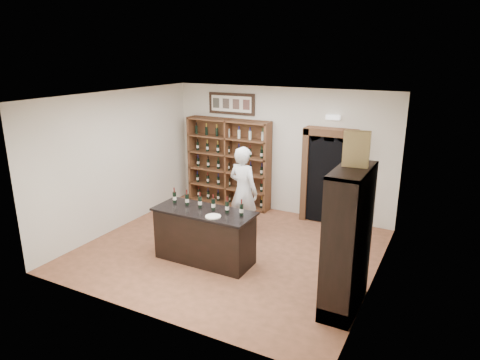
% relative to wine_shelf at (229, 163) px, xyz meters
% --- Properties ---
extents(floor, '(5.50, 5.50, 0.00)m').
position_rel_wine_shelf_xyz_m(floor, '(1.30, -2.33, -1.10)').
color(floor, '#94573B').
rests_on(floor, ground).
extents(ceiling, '(5.50, 5.50, 0.00)m').
position_rel_wine_shelf_xyz_m(ceiling, '(1.30, -2.33, 1.90)').
color(ceiling, white).
rests_on(ceiling, wall_back).
extents(wall_back, '(5.50, 0.04, 3.00)m').
position_rel_wine_shelf_xyz_m(wall_back, '(1.30, 0.17, 0.40)').
color(wall_back, beige).
rests_on(wall_back, ground).
extents(wall_left, '(0.04, 5.00, 3.00)m').
position_rel_wine_shelf_xyz_m(wall_left, '(-1.45, -2.33, 0.40)').
color(wall_left, beige).
rests_on(wall_left, ground).
extents(wall_right, '(0.04, 5.00, 3.00)m').
position_rel_wine_shelf_xyz_m(wall_right, '(4.05, -2.33, 0.40)').
color(wall_right, beige).
rests_on(wall_right, ground).
extents(wine_shelf, '(2.20, 0.38, 2.20)m').
position_rel_wine_shelf_xyz_m(wine_shelf, '(0.00, 0.00, 0.00)').
color(wine_shelf, '#5B2F1F').
rests_on(wine_shelf, ground).
extents(framed_picture, '(1.25, 0.04, 0.52)m').
position_rel_wine_shelf_xyz_m(framed_picture, '(0.00, 0.14, 1.45)').
color(framed_picture, black).
rests_on(framed_picture, wall_back).
extents(arched_doorway, '(1.17, 0.35, 2.17)m').
position_rel_wine_shelf_xyz_m(arched_doorway, '(2.55, -0.00, 0.04)').
color(arched_doorway, black).
rests_on(arched_doorway, ground).
extents(emergency_light, '(0.30, 0.10, 0.10)m').
position_rel_wine_shelf_xyz_m(emergency_light, '(2.55, 0.09, 1.30)').
color(emergency_light, white).
rests_on(emergency_light, wall_back).
extents(tasting_counter, '(1.88, 0.78, 1.00)m').
position_rel_wine_shelf_xyz_m(tasting_counter, '(1.10, -2.93, -0.61)').
color(tasting_counter, black).
rests_on(tasting_counter, ground).
extents(counter_bottle_0, '(0.07, 0.07, 0.30)m').
position_rel_wine_shelf_xyz_m(counter_bottle_0, '(0.38, -2.84, 0.01)').
color(counter_bottle_0, black).
rests_on(counter_bottle_0, tasting_counter).
extents(counter_bottle_1, '(0.07, 0.07, 0.30)m').
position_rel_wine_shelf_xyz_m(counter_bottle_1, '(0.67, -2.84, 0.01)').
color(counter_bottle_1, black).
rests_on(counter_bottle_1, tasting_counter).
extents(counter_bottle_2, '(0.07, 0.07, 0.30)m').
position_rel_wine_shelf_xyz_m(counter_bottle_2, '(0.96, -2.84, 0.01)').
color(counter_bottle_2, black).
rests_on(counter_bottle_2, tasting_counter).
extents(counter_bottle_3, '(0.07, 0.07, 0.30)m').
position_rel_wine_shelf_xyz_m(counter_bottle_3, '(1.24, -2.84, 0.01)').
color(counter_bottle_3, black).
rests_on(counter_bottle_3, tasting_counter).
extents(counter_bottle_4, '(0.07, 0.07, 0.30)m').
position_rel_wine_shelf_xyz_m(counter_bottle_4, '(1.53, -2.84, 0.01)').
color(counter_bottle_4, black).
rests_on(counter_bottle_4, tasting_counter).
extents(counter_bottle_5, '(0.07, 0.07, 0.30)m').
position_rel_wine_shelf_xyz_m(counter_bottle_5, '(1.82, -2.84, 0.01)').
color(counter_bottle_5, black).
rests_on(counter_bottle_5, tasting_counter).
extents(side_cabinet, '(0.48, 1.20, 2.20)m').
position_rel_wine_shelf_xyz_m(side_cabinet, '(3.82, -3.23, -0.35)').
color(side_cabinet, black).
rests_on(side_cabinet, ground).
extents(shopkeeper, '(0.78, 0.60, 1.92)m').
position_rel_wine_shelf_xyz_m(shopkeeper, '(1.18, -1.52, -0.14)').
color(shopkeeper, silver).
rests_on(shopkeeper, ground).
extents(plate, '(0.27, 0.27, 0.02)m').
position_rel_wine_shelf_xyz_m(plate, '(1.42, -3.14, -0.09)').
color(plate, silver).
rests_on(plate, tasting_counter).
extents(wine_crate, '(0.38, 0.19, 0.51)m').
position_rel_wine_shelf_xyz_m(wine_crate, '(3.79, -3.11, 1.36)').
color(wine_crate, tan).
rests_on(wine_crate, side_cabinet).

